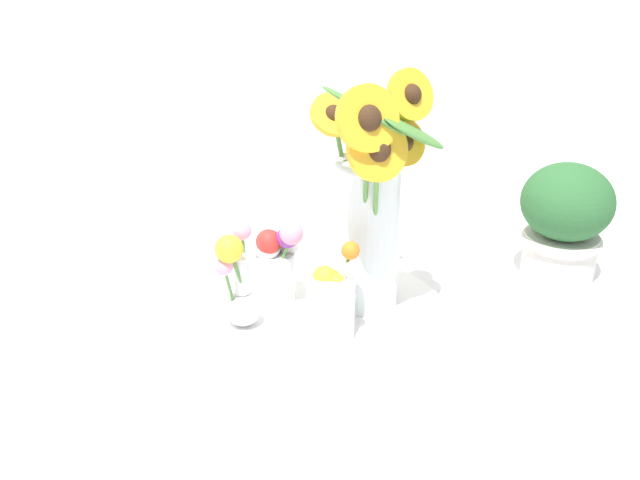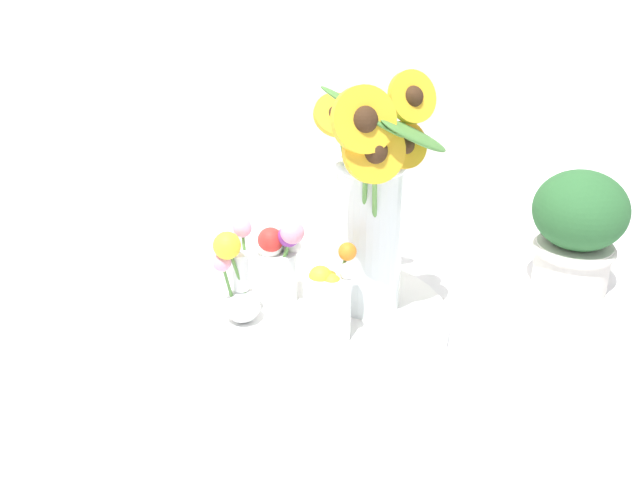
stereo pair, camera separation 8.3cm
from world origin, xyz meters
The scene contains 7 objects.
ground_plane centered at (0.00, 0.00, 0.00)m, with size 6.00×6.00×0.00m, color silver.
serving_tray centered at (-0.02, 0.11, 0.01)m, with size 0.40×0.40×0.02m.
mason_jar_sunflowers centered at (0.05, 0.10, 0.19)m, with size 0.21×0.25×0.39m.
vase_small_center centered at (-0.04, 0.04, 0.09)m, with size 0.08×0.07×0.15m.
vase_bulb_right centered at (-0.15, 0.14, 0.09)m, with size 0.07×0.07×0.16m.
vase_small_back centered at (-0.07, 0.18, 0.10)m, with size 0.08×0.08×0.15m.
potted_plant centered at (0.41, 0.04, 0.11)m, with size 0.16×0.16×0.21m.
Camera 2 is at (-0.45, -0.80, 0.64)m, focal length 42.00 mm.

